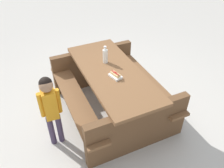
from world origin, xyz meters
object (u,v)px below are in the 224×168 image
(picnic_table, at_px, (112,88))
(soda_bottle, at_px, (105,55))
(hotdog_tray, at_px, (116,75))
(child_in_coat, at_px, (50,104))

(picnic_table, distance_m, soda_bottle, 0.50)
(soda_bottle, height_order, hotdog_tray, soda_bottle)
(soda_bottle, relative_size, child_in_coat, 0.25)
(soda_bottle, bearing_deg, child_in_coat, -55.51)
(picnic_table, bearing_deg, soda_bottle, -175.32)
(picnic_table, xyz_separation_m, hotdog_tray, (0.15, 0.00, 0.34))
(hotdog_tray, height_order, child_in_coat, child_in_coat)
(soda_bottle, distance_m, hotdog_tray, 0.41)
(picnic_table, height_order, soda_bottle, soda_bottle)
(child_in_coat, bearing_deg, hotdog_tray, 102.72)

